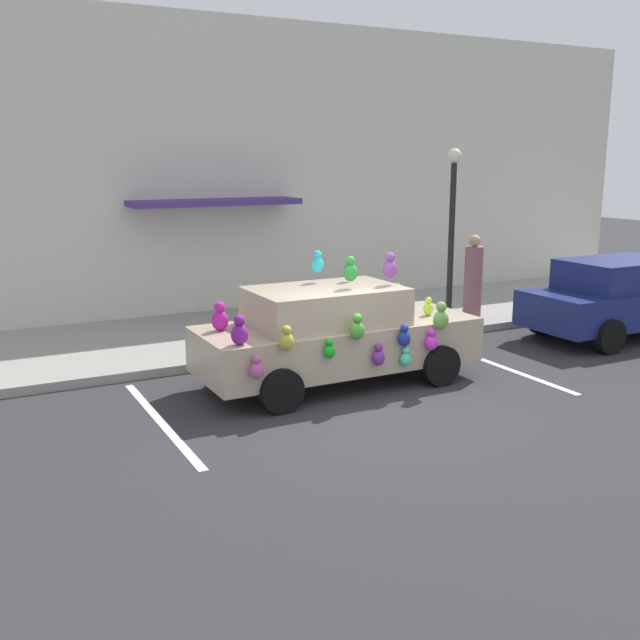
# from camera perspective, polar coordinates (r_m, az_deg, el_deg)

# --- Properties ---
(ground_plane) EXTENTS (60.00, 60.00, 0.00)m
(ground_plane) POSITION_cam_1_polar(r_m,az_deg,el_deg) (10.36, 4.57, -7.07)
(ground_plane) COLOR #2D2D30
(sidewalk) EXTENTS (24.00, 4.00, 0.15)m
(sidewalk) POSITION_cam_1_polar(r_m,az_deg,el_deg) (14.63, -5.87, -0.93)
(sidewalk) COLOR gray
(sidewalk) RESTS_ON ground
(storefront_building) EXTENTS (24.00, 1.25, 6.40)m
(storefront_building) POSITION_cam_1_polar(r_m,az_deg,el_deg) (16.25, -8.99, 11.42)
(storefront_building) COLOR beige
(storefront_building) RESTS_ON ground
(parking_stripe_front) EXTENTS (0.12, 3.60, 0.01)m
(parking_stripe_front) POSITION_cam_1_polar(r_m,az_deg,el_deg) (12.87, 13.70, -3.45)
(parking_stripe_front) COLOR silver
(parking_stripe_front) RESTS_ON ground
(parking_stripe_rear) EXTENTS (0.12, 3.60, 0.01)m
(parking_stripe_rear) POSITION_cam_1_polar(r_m,az_deg,el_deg) (10.16, -12.32, -7.71)
(parking_stripe_rear) COLOR silver
(parking_stripe_rear) RESTS_ON ground
(plush_covered_car) EXTENTS (4.38, 1.96, 2.05)m
(plush_covered_car) POSITION_cam_1_polar(r_m,az_deg,el_deg) (11.30, 1.20, -1.11)
(plush_covered_car) COLOR tan
(plush_covered_car) RESTS_ON ground
(parked_sedan_behind) EXTENTS (4.24, 1.87, 1.54)m
(parked_sedan_behind) POSITION_cam_1_polar(r_m,az_deg,el_deg) (15.54, 22.52, 1.65)
(parked_sedan_behind) COLOR navy
(parked_sedan_behind) RESTS_ON ground
(teddy_bear_on_sidewalk) EXTENTS (0.41, 0.34, 0.79)m
(teddy_bear_on_sidewalk) POSITION_cam_1_polar(r_m,az_deg,el_deg) (13.83, 0.26, 0.21)
(teddy_bear_on_sidewalk) COLOR #9E723D
(teddy_bear_on_sidewalk) RESTS_ON sidewalk
(street_lamp_post) EXTENTS (0.28, 0.28, 3.49)m
(street_lamp_post) POSITION_cam_1_polar(r_m,az_deg,el_deg) (14.90, 10.25, 7.92)
(street_lamp_post) COLOR black
(street_lamp_post) RESTS_ON sidewalk
(pedestrian_near_shopfront) EXTENTS (0.38, 0.38, 1.74)m
(pedestrian_near_shopfront) POSITION_cam_1_polar(r_m,az_deg,el_deg) (15.80, 11.84, 3.12)
(pedestrian_near_shopfront) COLOR #8D5966
(pedestrian_near_shopfront) RESTS_ON sidewalk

